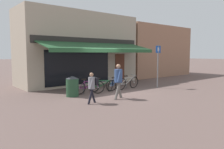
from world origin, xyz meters
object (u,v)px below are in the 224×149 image
object	(u,v)px
bicycle_silver	(128,83)
pedestrian_child	(92,84)
bicycle_green	(103,85)
parking_sign	(158,62)
bicycle_blue	(114,84)
pedestrian_adult	(118,78)
bicycle_purple	(89,87)
litter_bin	(72,86)

from	to	relation	value
bicycle_silver	pedestrian_child	size ratio (longest dim) A/B	1.35
bicycle_green	pedestrian_child	world-z (taller)	pedestrian_child
bicycle_green	parking_sign	size ratio (longest dim) A/B	0.59
bicycle_blue	pedestrian_child	size ratio (longest dim) A/B	1.21
pedestrian_adult	pedestrian_child	xyz separation A→B (m)	(-1.52, -0.04, -0.16)
bicycle_purple	litter_bin	bearing A→B (deg)	-158.08
litter_bin	parking_sign	xyz separation A→B (m)	(5.45, -0.99, 1.11)
pedestrian_child	litter_bin	xyz separation A→B (m)	(0.11, 1.92, -0.32)
pedestrian_child	litter_bin	size ratio (longest dim) A/B	1.32
bicycle_purple	bicycle_silver	bearing A→B (deg)	20.75
bicycle_silver	bicycle_green	bearing A→B (deg)	167.26
bicycle_blue	pedestrian_child	distance (m)	3.59
parking_sign	pedestrian_adult	bearing A→B (deg)	-167.42
bicycle_silver	pedestrian_child	world-z (taller)	pedestrian_child
bicycle_green	pedestrian_child	size ratio (longest dim) A/B	1.18
litter_bin	parking_sign	world-z (taller)	parking_sign
bicycle_purple	pedestrian_child	distance (m)	2.22
pedestrian_child	bicycle_green	bearing A→B (deg)	-125.51
pedestrian_child	litter_bin	world-z (taller)	pedestrian_child
bicycle_purple	bicycle_silver	xyz separation A→B (m)	(2.74, -0.13, 0.01)
bicycle_green	bicycle_blue	distance (m)	0.82
bicycle_blue	litter_bin	distance (m)	2.82
litter_bin	parking_sign	size ratio (longest dim) A/B	0.38
bicycle_blue	bicycle_silver	size ratio (longest dim) A/B	0.89
bicycle_blue	bicycle_purple	bearing A→B (deg)	157.03
bicycle_green	pedestrian_adult	bearing A→B (deg)	-84.93
bicycle_purple	bicycle_blue	world-z (taller)	bicycle_purple
bicycle_green	bicycle_silver	distance (m)	1.72
bicycle_silver	litter_bin	xyz separation A→B (m)	(-3.69, 0.16, 0.13)
litter_bin	parking_sign	distance (m)	5.65
bicycle_purple	litter_bin	xyz separation A→B (m)	(-0.95, 0.03, 0.14)
pedestrian_adult	litter_bin	distance (m)	2.40
bicycle_purple	litter_bin	distance (m)	0.96
bicycle_purple	parking_sign	bearing A→B (deg)	11.53
pedestrian_adult	bicycle_purple	bearing A→B (deg)	-67.92
bicycle_green	pedestrian_child	distance (m)	2.98
pedestrian_child	bicycle_blue	bearing A→B (deg)	-135.34
bicycle_blue	litter_bin	xyz separation A→B (m)	(-2.82, -0.09, 0.16)
bicycle_silver	parking_sign	distance (m)	2.30
bicycle_silver	pedestrian_adult	size ratio (longest dim) A/B	1.10
pedestrian_child	litter_bin	bearing A→B (deg)	-83.16
pedestrian_child	parking_sign	xyz separation A→B (m)	(5.56, 0.94, 0.79)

